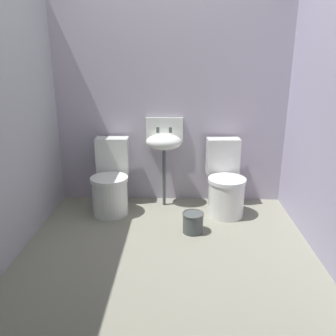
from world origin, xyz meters
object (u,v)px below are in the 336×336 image
object	(u,v)px
toilet_left	(111,183)
sink	(164,141)
bucket	(193,222)
toilet_right	(225,184)

from	to	relation	value
toilet_left	sink	world-z (taller)	sink
sink	bucket	size ratio (longest dim) A/B	4.61
toilet_left	toilet_right	bearing A→B (deg)	178.05
toilet_left	sink	bearing A→B (deg)	-163.90
toilet_left	toilet_right	distance (m)	1.25
toilet_right	sink	distance (m)	0.82
toilet_left	sink	distance (m)	0.75
toilet_left	bucket	size ratio (longest dim) A/B	3.63
toilet_left	toilet_right	world-z (taller)	same
bucket	sink	bearing A→B (deg)	114.56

